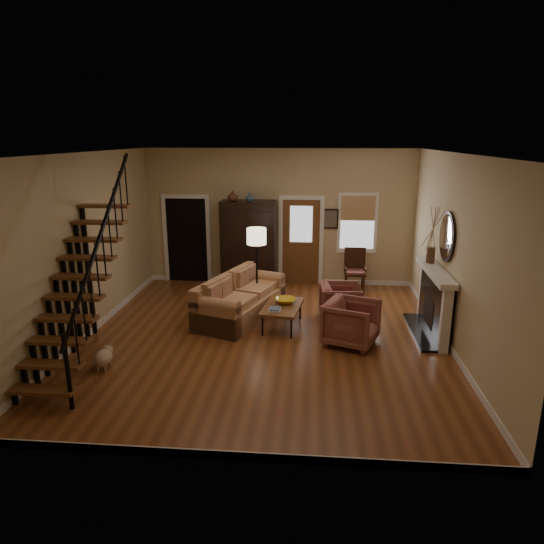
# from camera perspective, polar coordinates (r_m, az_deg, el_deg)

# --- Properties ---
(room) EXTENTS (7.00, 7.33, 3.30)m
(room) POSITION_cam_1_polar(r_m,az_deg,el_deg) (10.23, -2.23, 4.05)
(room) COLOR brown
(room) RESTS_ON ground
(staircase) EXTENTS (0.94, 2.80, 3.20)m
(staircase) POSITION_cam_1_polar(r_m,az_deg,el_deg) (8.02, -22.09, 0.29)
(staircase) COLOR brown
(staircase) RESTS_ON ground
(fireplace) EXTENTS (0.33, 1.95, 2.30)m
(fireplace) POSITION_cam_1_polar(r_m,az_deg,el_deg) (9.41, 18.77, -2.68)
(fireplace) COLOR black
(fireplace) RESTS_ON ground
(armoire) EXTENTS (1.30, 0.60, 2.10)m
(armoire) POSITION_cam_1_polar(r_m,az_deg,el_deg) (11.71, -2.76, 3.26)
(armoire) COLOR black
(armoire) RESTS_ON ground
(vase_a) EXTENTS (0.24, 0.24, 0.25)m
(vase_a) POSITION_cam_1_polar(r_m,az_deg,el_deg) (11.46, -4.66, 8.91)
(vase_a) COLOR #4C2619
(vase_a) RESTS_ON armoire
(vase_b) EXTENTS (0.20, 0.20, 0.21)m
(vase_b) POSITION_cam_1_polar(r_m,az_deg,el_deg) (11.41, -2.65, 8.82)
(vase_b) COLOR #334C60
(vase_b) RESTS_ON armoire
(sofa) EXTENTS (1.68, 2.48, 0.85)m
(sofa) POSITION_cam_1_polar(r_m,az_deg,el_deg) (9.78, -3.70, -3.10)
(sofa) COLOR #B47F52
(sofa) RESTS_ON ground
(coffee_table) EXTENTS (0.82, 1.23, 0.44)m
(coffee_table) POSITION_cam_1_polar(r_m,az_deg,el_deg) (9.38, 1.20, -5.22)
(coffee_table) COLOR brown
(coffee_table) RESTS_ON ground
(bowl) EXTENTS (0.39, 0.39, 0.10)m
(bowl) POSITION_cam_1_polar(r_m,az_deg,el_deg) (9.43, 1.58, -3.38)
(bowl) COLOR gold
(bowl) RESTS_ON coffee_table
(books) EXTENTS (0.21, 0.29, 0.05)m
(books) POSITION_cam_1_polar(r_m,az_deg,el_deg) (9.02, 0.33, -4.41)
(books) COLOR beige
(books) RESTS_ON coffee_table
(armchair_left) EXTENTS (1.13, 1.11, 0.80)m
(armchair_left) POSITION_cam_1_polar(r_m,az_deg,el_deg) (8.69, 9.34, -5.92)
(armchair_left) COLOR maroon
(armchair_left) RESTS_ON ground
(armchair_right) EXTENTS (0.86, 0.84, 0.73)m
(armchair_right) POSITION_cam_1_polar(r_m,az_deg,el_deg) (9.82, 8.08, -3.51)
(armchair_right) COLOR maroon
(armchair_right) RESTS_ON ground
(floor_lamp) EXTENTS (0.48, 0.48, 1.76)m
(floor_lamp) POSITION_cam_1_polar(r_m,az_deg,el_deg) (10.14, -1.80, 0.29)
(floor_lamp) COLOR black
(floor_lamp) RESTS_ON ground
(side_chair) EXTENTS (0.54, 0.54, 1.02)m
(side_chair) POSITION_cam_1_polar(r_m,az_deg,el_deg) (11.59, 9.74, 0.16)
(side_chair) COLOR #331B10
(side_chair) RESTS_ON ground
(dog) EXTENTS (0.28, 0.46, 0.33)m
(dog) POSITION_cam_1_polar(r_m,az_deg,el_deg) (8.25, -19.24, -9.66)
(dog) COLOR #CAA98A
(dog) RESTS_ON ground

